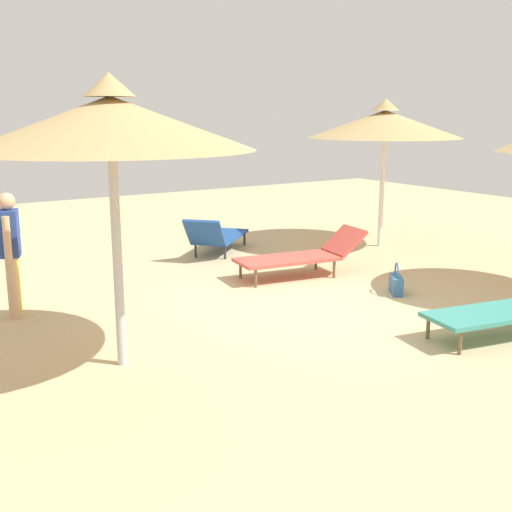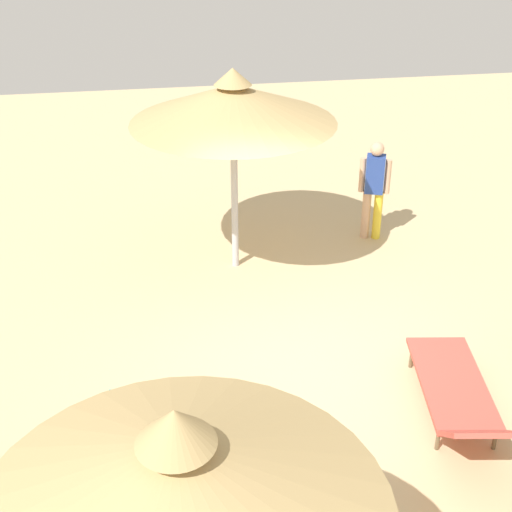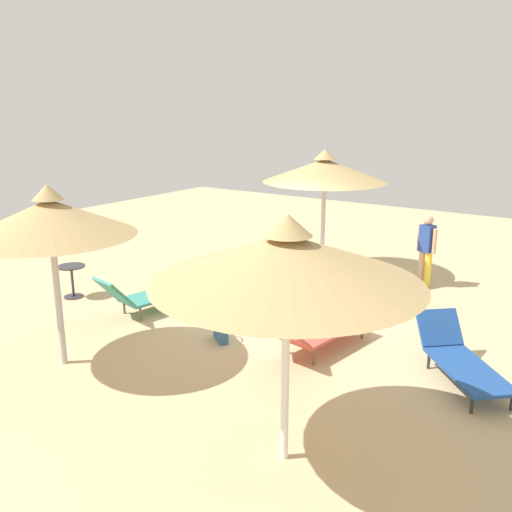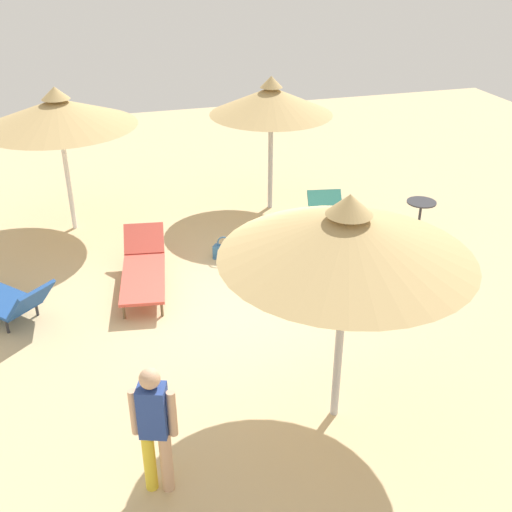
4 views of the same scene
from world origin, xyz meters
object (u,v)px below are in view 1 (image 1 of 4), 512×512
Objects in this scene: lounge_chair_front at (302,255)px; lounge_chair_near_left at (509,304)px; person_standing_far_left at (10,248)px; handbag at (396,283)px; lounge_chair_center at (217,236)px; parasol_umbrella_far_right at (111,123)px; parasol_umbrella_near_right at (385,124)px.

lounge_chair_near_left is at bearing 5.70° from lounge_chair_front.
person_standing_far_left reaches higher than lounge_chair_front.
person_standing_far_left reaches higher than handbag.
lounge_chair_front is 1.35× the size of person_standing_far_left.
person_standing_far_left is (-3.78, -4.53, 0.50)m from lounge_chair_near_left.
lounge_chair_center reaches higher than lounge_chair_front.
lounge_chair_center reaches higher than handbag.
lounge_chair_front is at bearing 116.38° from parasol_umbrella_far_right.
lounge_chair_near_left is 5.92m from person_standing_far_left.
lounge_chair_near_left is at bearing 50.13° from person_standing_far_left.
parasol_umbrella_far_right reaches higher than lounge_chair_front.
parasol_umbrella_near_right is at bearing 69.43° from lounge_chair_center.
lounge_chair_near_left is (1.60, 3.99, -2.02)m from parasol_umbrella_far_right.
handbag is at bearing 68.55° from person_standing_far_left.
lounge_chair_center is 3.70m from handbag.
lounge_chair_center is (-2.12, -0.31, -0.02)m from lounge_chair_front.
lounge_chair_near_left is (3.41, 0.34, 0.03)m from lounge_chair_front.
lounge_chair_center is at bearing -171.74° from lounge_chair_front.
parasol_umbrella_far_right is 6.37× the size of handbag.
lounge_chair_front is at bearing -160.26° from handbag.
parasol_umbrella_far_right is 4.56m from lounge_chair_front.
parasol_umbrella_far_right reaches higher than lounge_chair_center.
parasol_umbrella_far_right is at bearing -65.67° from parasol_umbrella_near_right.
lounge_chair_front is 1.58m from handbag.
lounge_chair_center is 1.16× the size of person_standing_far_left.
lounge_chair_near_left reaches higher than lounge_chair_front.
lounge_chair_front is at bearing -68.64° from parasol_umbrella_near_right.
parasol_umbrella_near_right is 1.80× the size of person_standing_far_left.
handbag is at bearing -39.84° from parasol_umbrella_near_right.
handbag is (1.48, 0.53, -0.20)m from lounge_chair_front.
parasol_umbrella_far_right reaches higher than handbag.
lounge_chair_front is 4.24m from person_standing_far_left.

